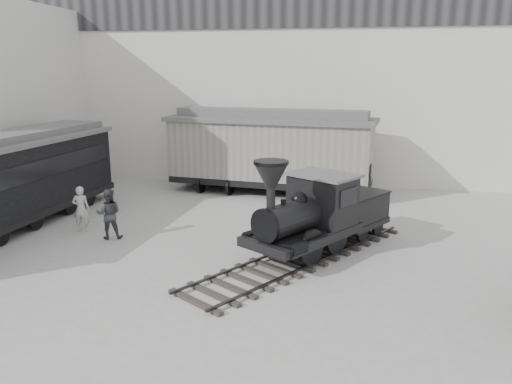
% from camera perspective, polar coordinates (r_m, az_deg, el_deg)
% --- Properties ---
extents(ground, '(90.00, 90.00, 0.00)m').
position_cam_1_polar(ground, '(13.90, -4.04, -11.62)').
color(ground, '#9E9E9B').
extents(north_wall, '(34.00, 2.51, 11.00)m').
position_cam_1_polar(north_wall, '(27.35, 3.37, 12.87)').
color(north_wall, silver).
rests_on(north_wall, ground).
extents(locomotive, '(6.95, 8.96, 3.33)m').
position_cam_1_polar(locomotive, '(16.57, 6.85, -2.92)').
color(locomotive, black).
rests_on(locomotive, ground).
extents(boxcar, '(10.46, 4.53, 4.15)m').
position_cam_1_polar(boxcar, '(24.56, 1.63, 4.87)').
color(boxcar, black).
rests_on(boxcar, ground).
extents(passenger_coach, '(3.65, 12.86, 3.40)m').
position_cam_1_polar(passenger_coach, '(20.78, -27.22, 0.88)').
color(passenger_coach, black).
rests_on(passenger_coach, ground).
extents(visitor_a, '(0.70, 0.53, 1.75)m').
position_cam_1_polar(visitor_a, '(19.91, -19.36, -1.83)').
color(visitor_a, beige).
rests_on(visitor_a, ground).
extents(visitor_b, '(1.05, 0.92, 1.84)m').
position_cam_1_polar(visitor_b, '(18.75, -16.47, -2.41)').
color(visitor_b, '#38393C').
rests_on(visitor_b, ground).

